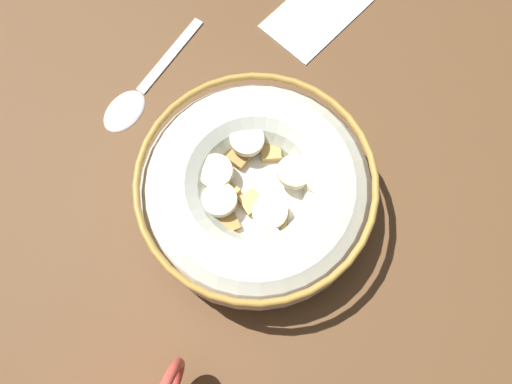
% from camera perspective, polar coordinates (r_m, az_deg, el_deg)
% --- Properties ---
extents(ground_plane, '(1.01, 1.01, 0.02)m').
position_cam_1_polar(ground_plane, '(0.47, -0.00, -1.48)').
color(ground_plane, brown).
extents(cereal_bowl, '(0.20, 0.20, 0.06)m').
position_cam_1_polar(cereal_bowl, '(0.43, 0.01, 0.06)').
color(cereal_bowl, beige).
rests_on(cereal_bowl, ground_plane).
extents(spoon, '(0.15, 0.06, 0.01)m').
position_cam_1_polar(spoon, '(0.52, -13.55, 10.28)').
color(spoon, silver).
rests_on(spoon, ground_plane).
extents(folded_napkin, '(0.13, 0.10, 0.00)m').
position_cam_1_polar(folded_napkin, '(0.56, 6.90, 19.43)').
color(folded_napkin, silver).
rests_on(folded_napkin, ground_plane).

